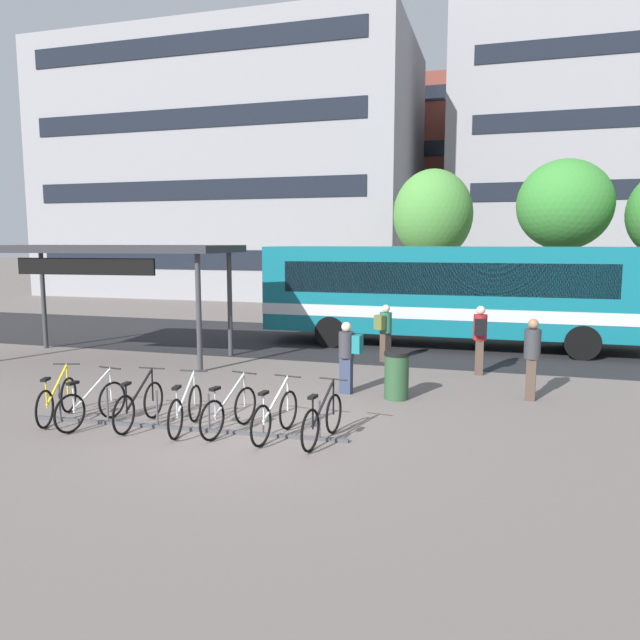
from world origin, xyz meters
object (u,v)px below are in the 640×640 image
Objects in this scene: parked_bicycle_silver_3 at (186,409)px; commuter_black_pack_0 at (480,335)px; parked_bicycle_yellow_0 at (57,400)px; parked_bicycle_black_2 at (139,405)px; street_tree_0 at (433,215)px; street_tree_1 at (565,205)px; parked_bicycle_silver_4 at (229,411)px; parked_bicycle_black_6 at (323,420)px; parked_bicycle_white_5 at (275,416)px; trash_bin at (397,375)px; commuter_teal_pack_1 at (348,353)px; city_bus at (455,292)px; commuter_teal_pack_3 at (532,353)px; parked_bicycle_white_1 at (92,405)px; transit_shelter at (110,252)px; commuter_olive_pack_2 at (385,329)px.

parked_bicycle_silver_3 is 0.97× the size of commuter_black_pack_0.
commuter_black_pack_0 is (7.53, 6.30, 0.63)m from parked_bicycle_yellow_0.
street_tree_0 is (3.26, 18.87, 4.20)m from parked_bicycle_black_2.
parked_bicycle_silver_4 is at bearing -112.60° from street_tree_1.
parked_bicycle_silver_4 and parked_bicycle_black_6 have the same top height.
parked_bicycle_yellow_0 and parked_bicycle_white_5 have the same top height.
parked_bicycle_silver_4 is 7.33m from commuter_black_pack_0.
street_tree_1 reaches higher than trash_bin.
commuter_teal_pack_1 is (-2.74, -2.79, -0.09)m from commuter_black_pack_0.
city_bus is 7.06m from trash_bin.
parked_bicycle_black_2 is 1.00× the size of parked_bicycle_black_6.
street_tree_0 reaches higher than commuter_black_pack_0.
parked_bicycle_white_1 is at bearing -56.44° from commuter_teal_pack_3.
parked_bicycle_silver_3 is 0.98× the size of commuter_teal_pack_3.
parked_bicycle_white_5 is (-2.31, -10.06, -1.39)m from city_bus.
street_tree_1 is at bearing -20.92° from parked_bicycle_white_1.
transit_shelter reaches higher than parked_bicycle_silver_3.
commuter_teal_pack_1 is at bearing -152.37° from commuter_olive_pack_2.
commuter_black_pack_0 is at bearing 61.09° from trash_bin.
commuter_black_pack_0 is (4.09, 6.05, 0.63)m from parked_bicycle_silver_4.
parked_bicycle_white_5 is 5.88m from commuter_teal_pack_3.
commuter_black_pack_0 reaches higher than parked_bicycle_yellow_0.
commuter_olive_pack_2 is at bearing -119.37° from street_tree_1.
parked_bicycle_white_5 is (0.88, -0.04, 0.00)m from parked_bicycle_silver_4.
street_tree_1 is at bearing -10.86° from parked_bicycle_black_6.
commuter_teal_pack_3 reaches higher than parked_bicycle_yellow_0.
parked_bicycle_white_5 is (1.68, 0.07, 0.00)m from parked_bicycle_silver_3.
parked_bicycle_silver_4 is at bearing -128.50° from trash_bin.
parked_bicycle_silver_3 and parked_bicycle_black_6 have the same top height.
city_bus is 7.01× the size of parked_bicycle_white_5.
commuter_teal_pack_1 is at bearing -90.65° from street_tree_0.
parked_bicycle_black_2 is 0.99× the size of commuter_teal_pack_3.
street_tree_1 is at bearing 0.42° from commuter_olive_pack_2.
parked_bicycle_white_5 is at bearing -109.92° from street_tree_1.
parked_bicycle_yellow_0 is 0.25× the size of street_tree_0.
commuter_olive_pack_2 is 0.24× the size of street_tree_0.
parked_bicycle_silver_4 is 0.98× the size of commuter_teal_pack_3.
parked_bicycle_black_2 is 1.01× the size of parked_bicycle_silver_3.
street_tree_1 is at bearing 71.76° from trash_bin.
parked_bicycle_silver_3 is at bearing 63.07° from commuter_teal_pack_1.
commuter_olive_pack_2 is (0.61, 7.04, 0.55)m from parked_bicycle_white_5.
parked_bicycle_white_5 is at bearing 149.84° from commuter_black_pack_0.
parked_bicycle_white_5 is 1.06× the size of commuter_olive_pack_2.
commuter_black_pack_0 is (5.83, 6.19, 0.63)m from parked_bicycle_black_2.
commuter_teal_pack_1 reaches higher than parked_bicycle_white_1.
commuter_olive_pack_2 reaches higher than parked_bicycle_silver_3.
street_tree_1 is (5.44, 9.67, 3.87)m from commuter_olive_pack_2.
transit_shelter is at bearing -138.60° from street_tree_1.
transit_shelter reaches higher than commuter_teal_pack_3.
transit_shelter is at bearing 59.00° from parked_bicycle_silver_4.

